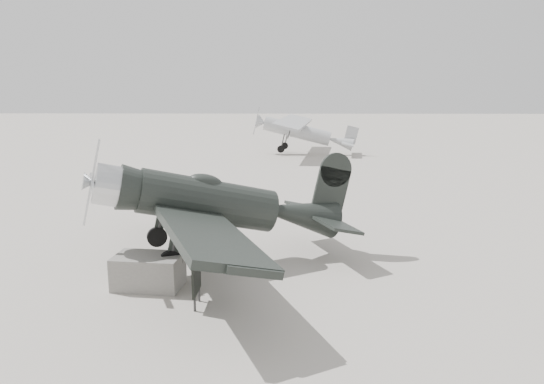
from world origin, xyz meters
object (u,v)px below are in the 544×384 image
(lowwing_monoplane, at_px, (220,204))
(sign_board, at_px, (196,276))
(highwing_monoplane, at_px, (301,129))
(equipment_block, at_px, (148,271))

(lowwing_monoplane, bearing_deg, sign_board, -115.95)
(highwing_monoplane, distance_m, sign_board, 28.95)
(lowwing_monoplane, height_order, highwing_monoplane, lowwing_monoplane)
(lowwing_monoplane, distance_m, sign_board, 3.29)
(lowwing_monoplane, relative_size, sign_board, 8.43)
(highwing_monoplane, bearing_deg, equipment_block, -92.78)
(equipment_block, bearing_deg, highwing_monoplane, 79.25)
(lowwing_monoplane, relative_size, equipment_block, 6.15)
(lowwing_monoplane, bearing_deg, highwing_monoplane, 61.17)
(equipment_block, bearing_deg, sign_board, -39.39)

